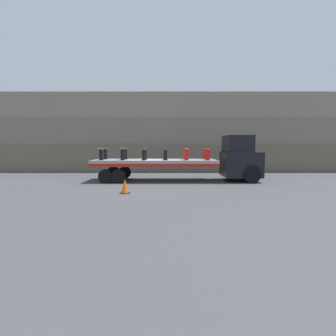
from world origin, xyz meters
The scene contains 20 objects.
ground_plane centered at (0.00, 0.00, 0.00)m, with size 120.00×120.00×0.00m, color #474749.
rock_cliff centered at (0.00, 6.97, 3.46)m, with size 60.00×3.30×6.92m.
truck_cab centered at (5.67, 0.00, 1.46)m, with size 2.31×2.62×2.98m.
flatbed_trailer centered at (-0.49, 0.00, 1.13)m, with size 8.02×2.69×1.40m.
fire_hydrant_black_near_0 centered at (-3.41, -0.57, 1.75)m, with size 0.30×0.56×0.74m.
fire_hydrant_black_far_0 centered at (-3.41, 0.57, 1.75)m, with size 0.30×0.56×0.74m.
fire_hydrant_black_near_1 centered at (-2.05, -0.57, 1.75)m, with size 0.30×0.56×0.74m.
fire_hydrant_black_far_1 centered at (-2.05, 0.57, 1.75)m, with size 0.30×0.56×0.74m.
fire_hydrant_black_near_2 centered at (-0.68, -0.57, 1.75)m, with size 0.30×0.56×0.74m.
fire_hydrant_black_far_2 centered at (-0.68, 0.57, 1.75)m, with size 0.30×0.56×0.74m.
fire_hydrant_black_near_3 centered at (0.68, -0.57, 1.75)m, with size 0.30×0.56×0.74m.
fire_hydrant_black_far_3 centered at (0.68, 0.57, 1.75)m, with size 0.30×0.56×0.74m.
fire_hydrant_red_near_4 centered at (2.05, -0.57, 1.75)m, with size 0.30×0.56×0.74m.
fire_hydrant_red_far_4 centered at (2.05, 0.57, 1.75)m, with size 0.30×0.56×0.74m.
fire_hydrant_red_near_5 centered at (3.41, -0.57, 1.75)m, with size 0.30×0.56×0.74m.
fire_hydrant_red_far_5 centered at (3.41, 0.57, 1.75)m, with size 0.30×0.56×0.74m.
cargo_strap_rear centered at (-3.41, 0.00, 2.14)m, with size 0.05×2.79×0.01m.
cargo_strap_middle centered at (-2.05, 0.00, 2.14)m, with size 0.05×2.79×0.01m.
cargo_strap_front centered at (2.05, 0.00, 2.14)m, with size 0.05×2.79×0.01m.
traffic_cone centered at (-1.26, -4.55, 0.34)m, with size 0.46×0.46×0.71m.
Camera 1 is at (0.85, -17.23, 2.36)m, focal length 28.00 mm.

